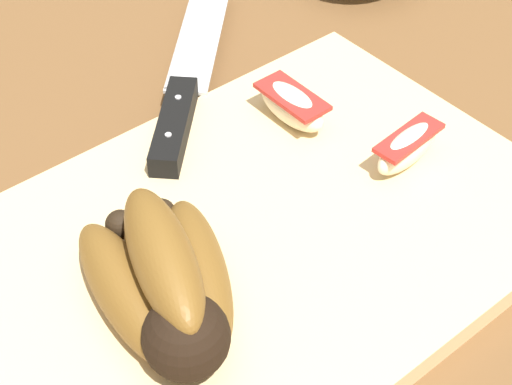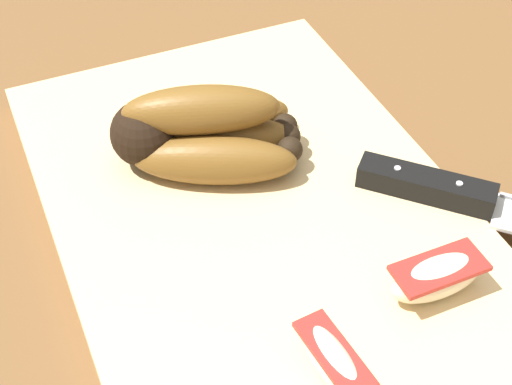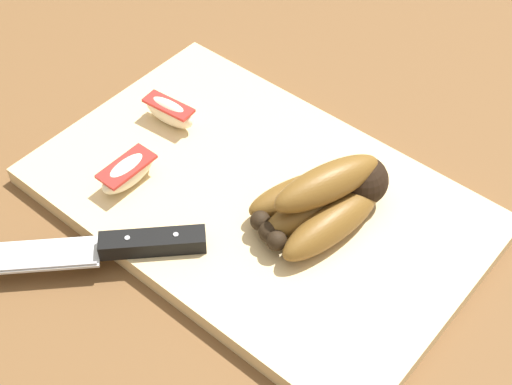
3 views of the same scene
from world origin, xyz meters
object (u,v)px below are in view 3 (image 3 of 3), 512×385
apple_wedge_near (128,172)px  apple_wedge_middle (168,112)px  chefs_knife (101,248)px  banana_bunch (325,200)px

apple_wedge_near → apple_wedge_middle: 0.10m
apple_wedge_middle → apple_wedge_near: bearing=-70.9°
chefs_knife → apple_wedge_middle: (-0.08, 0.17, 0.01)m
banana_bunch → apple_wedge_near: size_ratio=2.19×
banana_bunch → apple_wedge_near: bearing=-153.3°
banana_bunch → apple_wedge_near: banana_bunch is taller
chefs_knife → apple_wedge_near: 0.09m
chefs_knife → apple_wedge_near: bearing=120.4°
apple_wedge_near → apple_wedge_middle: size_ratio=1.01×
banana_bunch → apple_wedge_middle: banana_bunch is taller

